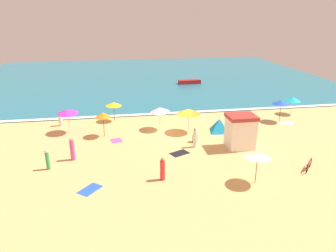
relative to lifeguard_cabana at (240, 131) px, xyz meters
name	(u,v)px	position (x,y,z in m)	size (l,w,h in m)	color
ground_plane	(180,134)	(-4.42, 3.97, -1.47)	(60.00, 60.00, 0.00)	#E5B26B
ocean_water	(148,77)	(-4.42, 31.97, -1.42)	(60.00, 44.00, 0.10)	teal
wave_breaker_foam	(169,113)	(-4.42, 10.27, -1.37)	(57.00, 0.70, 0.01)	white
lifeguard_cabana	(240,131)	(0.00, 0.00, 0.00)	(2.36, 1.99, 2.90)	white
beach_umbrella_0	(68,112)	(-14.78, 6.01, 0.65)	(1.98, 2.01, 2.38)	silver
beach_umbrella_1	(293,99)	(9.35, 7.98, 0.29)	(1.98, 2.00, 2.03)	silver
beach_umbrella_2	(258,155)	(-1.19, -5.90, 0.59)	(1.81, 1.84, 2.34)	#4C3823
beach_umbrella_3	(281,102)	(6.74, 5.77, 0.63)	(2.18, 2.19, 2.32)	#4C3823
beach_umbrella_4	(114,104)	(-10.51, 8.81, 0.39)	(2.28, 2.28, 2.08)	#4C3823
beach_umbrella_5	(189,111)	(-3.50, 4.31, 0.60)	(2.82, 2.81, 2.32)	silver
beach_umbrella_6	(160,110)	(-6.10, 5.48, 0.55)	(2.14, 2.11, 2.32)	silver
beach_umbrella_7	(103,115)	(-11.48, 4.53, 0.61)	(1.63, 1.64, 2.35)	#4C3823
beach_tent	(219,125)	(-0.52, 3.93, -0.82)	(2.44, 2.40, 1.30)	#1999D8
parked_bicycle	(309,165)	(3.51, -4.72, -1.09)	(1.30, 1.36, 0.76)	black
beachgoer_0	(257,128)	(3.10, 3.28, -1.10)	(0.52, 0.52, 0.87)	white
beachgoer_1	(195,137)	(-3.46, 1.76, -1.05)	(0.54, 0.54, 0.98)	green
beachgoer_2	(163,169)	(-7.33, -4.43, -0.68)	(0.35, 0.35, 1.68)	red
beachgoer_3	(72,149)	(-13.79, -0.18, -0.58)	(0.49, 0.49, 1.87)	#D84CA5
beachgoer_4	(195,138)	(-3.76, 0.68, -0.65)	(0.46, 0.46, 1.74)	white
beachgoer_5	(47,160)	(-15.40, -1.52, -0.69)	(0.30, 0.30, 1.57)	green
beachgoer_6	(60,119)	(-15.93, 8.22, -0.75)	(0.40, 0.40, 1.56)	white
beach_towel_0	(179,153)	(-5.31, -0.39, -1.47)	(1.79, 1.52, 0.01)	black
beach_towel_1	(90,189)	(-12.22, -4.94, -1.47)	(1.72, 1.79, 0.01)	blue
beach_towel_2	(286,123)	(7.22, 5.10, -1.47)	(1.59, 1.37, 0.01)	white
beach_towel_3	(116,140)	(-10.40, 3.24, -1.47)	(1.20, 1.28, 0.01)	#D84CA5
small_boat_0	(190,82)	(1.53, 25.22, -1.06)	(3.57, 1.19, 0.63)	red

